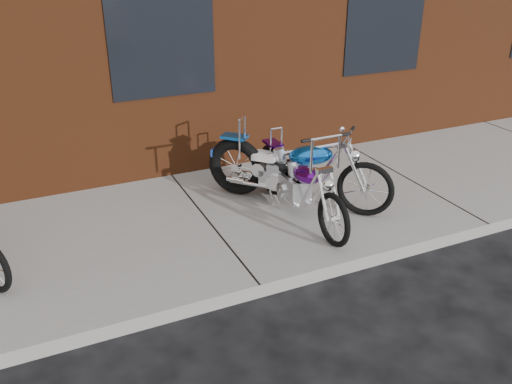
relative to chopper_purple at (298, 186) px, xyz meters
name	(u,v)px	position (x,y,z in m)	size (l,w,h in m)	color
ground	(260,298)	(-1.05, -1.18, -0.53)	(120.00, 120.00, 0.00)	black
sidewalk	(208,225)	(-1.05, 0.32, -0.46)	(22.00, 3.00, 0.15)	gray
chopper_purple	(298,186)	(0.00, 0.00, 0.00)	(0.52, 2.12, 1.19)	black
chopper_blue	(293,172)	(0.09, 0.30, 0.05)	(1.75, 1.83, 1.05)	black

